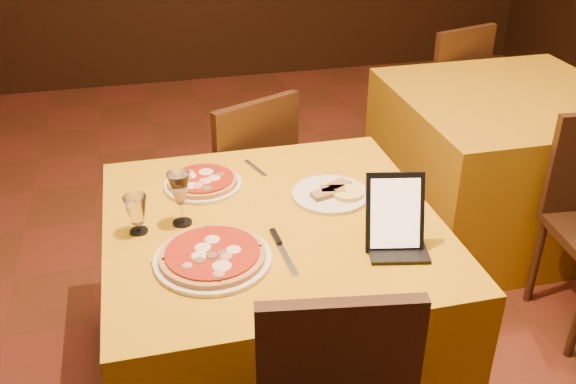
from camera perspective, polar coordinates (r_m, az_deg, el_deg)
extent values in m
cube|color=#5E2D19|center=(2.68, -0.47, -15.22)|extent=(6.00, 7.00, 0.01)
cube|color=#C38F0C|center=(2.36, -1.32, -10.22)|extent=(1.10, 1.10, 0.75)
cube|color=#A9760A|center=(3.51, 18.44, 2.46)|extent=(1.10, 1.10, 0.75)
cylinder|color=white|center=(1.95, -6.70, -5.95)|extent=(0.36, 0.36, 0.01)
cylinder|color=#AD4C23|center=(1.94, -6.72, -5.56)|extent=(0.32, 0.32, 0.02)
cylinder|color=white|center=(2.35, -7.57, 0.66)|extent=(0.28, 0.28, 0.01)
cylinder|color=#AD4C23|center=(2.35, -7.60, 1.01)|extent=(0.25, 0.25, 0.02)
cylinder|color=white|center=(2.28, 3.77, -0.22)|extent=(0.27, 0.27, 0.01)
cylinder|color=olive|center=(2.27, 3.78, 0.15)|extent=(0.17, 0.17, 0.02)
cube|color=black|center=(1.98, 9.48, -1.76)|extent=(0.19, 0.13, 0.23)
cube|color=silver|center=(1.97, -0.38, -5.43)|extent=(0.04, 0.24, 0.01)
cube|color=#ABACB2|center=(1.91, -11.09, -7.30)|extent=(0.06, 0.15, 0.01)
cube|color=#B7B5BC|center=(2.46, -2.92, 2.13)|extent=(0.06, 0.15, 0.01)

